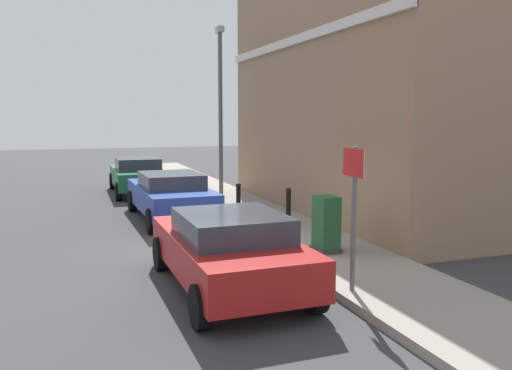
{
  "coord_description": "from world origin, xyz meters",
  "views": [
    {
      "loc": [
        -2.99,
        -10.42,
        2.91
      ],
      "look_at": [
        1.44,
        1.91,
        1.2
      ],
      "focal_mm": 36.86,
      "sensor_mm": 36.0,
      "label": 1
    }
  ],
  "objects_px": {
    "lamppost": "(220,105)",
    "car_red": "(229,248)",
    "bollard_far_kerb": "(238,201)",
    "car_blue": "(171,195)",
    "street_sign": "(354,197)",
    "utility_cabinet": "(326,226)",
    "bollard_near_cabinet": "(288,207)",
    "car_green": "(138,175)"
  },
  "relations": [
    {
      "from": "utility_cabinet",
      "to": "bollard_near_cabinet",
      "type": "bearing_deg",
      "value": 87.39
    },
    {
      "from": "car_red",
      "to": "bollard_far_kerb",
      "type": "height_order",
      "value": "car_red"
    },
    {
      "from": "utility_cabinet",
      "to": "street_sign",
      "type": "xyz_separation_m",
      "value": [
        -0.75,
        -2.34,
        0.98
      ]
    },
    {
      "from": "car_green",
      "to": "lamppost",
      "type": "xyz_separation_m",
      "value": [
        2.46,
        -2.9,
        2.58
      ]
    },
    {
      "from": "bollard_far_kerb",
      "to": "lamppost",
      "type": "relative_size",
      "value": 0.18
    },
    {
      "from": "car_red",
      "to": "street_sign",
      "type": "bearing_deg",
      "value": -123.93
    },
    {
      "from": "lamppost",
      "to": "car_red",
      "type": "bearing_deg",
      "value": -105.21
    },
    {
      "from": "car_blue",
      "to": "lamppost",
      "type": "distance_m",
      "value": 4.27
    },
    {
      "from": "bollard_near_cabinet",
      "to": "lamppost",
      "type": "height_order",
      "value": "lamppost"
    },
    {
      "from": "car_green",
      "to": "utility_cabinet",
      "type": "height_order",
      "value": "car_green"
    },
    {
      "from": "car_blue",
      "to": "car_green",
      "type": "relative_size",
      "value": 1.05
    },
    {
      "from": "street_sign",
      "to": "lamppost",
      "type": "bearing_deg",
      "value": 85.84
    },
    {
      "from": "bollard_near_cabinet",
      "to": "bollard_far_kerb",
      "type": "relative_size",
      "value": 1.0
    },
    {
      "from": "street_sign",
      "to": "lamppost",
      "type": "relative_size",
      "value": 0.4
    },
    {
      "from": "car_red",
      "to": "lamppost",
      "type": "xyz_separation_m",
      "value": [
        2.45,
        9.01,
        2.59
      ]
    },
    {
      "from": "car_red",
      "to": "bollard_far_kerb",
      "type": "xyz_separation_m",
      "value": [
        1.71,
        4.76,
        -0.01
      ]
    },
    {
      "from": "car_blue",
      "to": "street_sign",
      "type": "height_order",
      "value": "street_sign"
    },
    {
      "from": "bollard_near_cabinet",
      "to": "lamppost",
      "type": "bearing_deg",
      "value": 91.12
    },
    {
      "from": "car_green",
      "to": "bollard_far_kerb",
      "type": "relative_size",
      "value": 4.14
    },
    {
      "from": "bollard_far_kerb",
      "to": "utility_cabinet",
      "type": "bearing_deg",
      "value": -78.01
    },
    {
      "from": "utility_cabinet",
      "to": "car_blue",
      "type": "bearing_deg",
      "value": 113.11
    },
    {
      "from": "car_red",
      "to": "utility_cabinet",
      "type": "bearing_deg",
      "value": -64.36
    },
    {
      "from": "street_sign",
      "to": "bollard_far_kerb",
      "type": "bearing_deg",
      "value": 90.05
    },
    {
      "from": "car_red",
      "to": "bollard_near_cabinet",
      "type": "xyz_separation_m",
      "value": [
        2.56,
        3.41,
        -0.01
      ]
    },
    {
      "from": "utility_cabinet",
      "to": "bollard_far_kerb",
      "type": "relative_size",
      "value": 1.11
    },
    {
      "from": "bollard_far_kerb",
      "to": "lamppost",
      "type": "height_order",
      "value": "lamppost"
    },
    {
      "from": "car_blue",
      "to": "street_sign",
      "type": "bearing_deg",
      "value": -170.28
    },
    {
      "from": "lamppost",
      "to": "bollard_near_cabinet",
      "type": "bearing_deg",
      "value": -88.88
    },
    {
      "from": "car_blue",
      "to": "lamppost",
      "type": "bearing_deg",
      "value": -42.28
    },
    {
      "from": "utility_cabinet",
      "to": "lamppost",
      "type": "height_order",
      "value": "lamppost"
    },
    {
      "from": "car_blue",
      "to": "bollard_near_cabinet",
      "type": "distance_m",
      "value": 3.82
    },
    {
      "from": "utility_cabinet",
      "to": "bollard_near_cabinet",
      "type": "relative_size",
      "value": 1.11
    },
    {
      "from": "car_blue",
      "to": "utility_cabinet",
      "type": "bearing_deg",
      "value": -158.27
    },
    {
      "from": "street_sign",
      "to": "car_green",
      "type": "bearing_deg",
      "value": 97.54
    },
    {
      "from": "utility_cabinet",
      "to": "street_sign",
      "type": "relative_size",
      "value": 0.5
    },
    {
      "from": "utility_cabinet",
      "to": "bollard_far_kerb",
      "type": "distance_m",
      "value": 3.62
    },
    {
      "from": "car_green",
      "to": "bollard_near_cabinet",
      "type": "xyz_separation_m",
      "value": [
        2.57,
        -8.49,
        -0.02
      ]
    },
    {
      "from": "car_green",
      "to": "car_red",
      "type": "bearing_deg",
      "value": -179.13
    },
    {
      "from": "car_green",
      "to": "bollard_near_cabinet",
      "type": "relative_size",
      "value": 4.14
    },
    {
      "from": "car_red",
      "to": "utility_cabinet",
      "type": "height_order",
      "value": "car_red"
    },
    {
      "from": "bollard_near_cabinet",
      "to": "street_sign",
      "type": "distance_m",
      "value": 4.71
    },
    {
      "from": "bollard_near_cabinet",
      "to": "car_green",
      "type": "bearing_deg",
      "value": 106.84
    }
  ]
}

